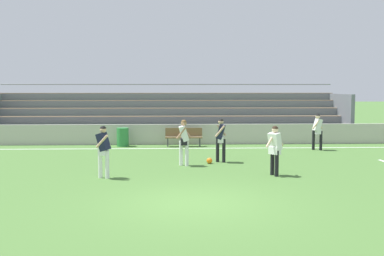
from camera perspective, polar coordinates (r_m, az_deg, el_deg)
name	(u,v)px	position (r m, az deg, el deg)	size (l,w,h in m)	color
ground_plane	(194,203)	(11.41, 0.30, -9.42)	(160.00, 160.00, 0.00)	#477033
field_line_sideline	(185,148)	(21.34, -0.87, -2.58)	(44.00, 0.12, 0.01)	white
sideline_wall	(184,134)	(22.84, -0.97, -0.79)	(48.00, 0.16, 1.02)	#BCB7AD
bleacher_stand	(168,115)	(25.37, -3.11, 1.69)	(19.80, 3.94, 3.09)	#897051
bench_far_right	(184,135)	(22.00, -1.04, -0.92)	(1.80, 0.40, 0.90)	brown
trash_bin	(123,137)	(22.31, -8.73, -1.14)	(0.58, 0.58, 0.90)	#2D7F3D
player_white_challenging	(184,138)	(16.53, -1.04, -1.30)	(0.57, 0.45, 1.70)	white
player_dark_overlapping	(221,136)	(17.34, 3.65, -1.04)	(0.48, 0.51, 1.69)	black
player_dark_trailing_run	(103,147)	(14.53, -11.11, -2.37)	(0.47, 0.58, 1.67)	white
player_white_wide_right	(317,128)	(21.44, 15.53, -0.06)	(0.62, 0.45, 1.67)	black
player_white_wide_left	(275,146)	(14.90, 10.39, -2.27)	(0.70, 0.50, 1.63)	black
soccer_ball	(209,161)	(17.12, 2.21, -4.14)	(0.22, 0.22, 0.22)	orange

